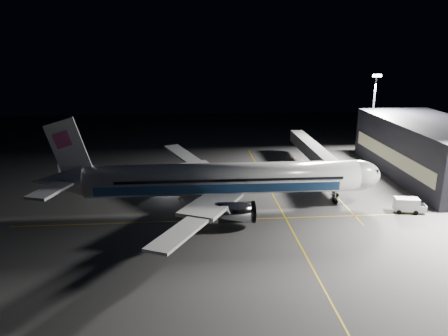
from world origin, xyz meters
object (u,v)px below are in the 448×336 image
airliner (217,180)px  baggage_tug (170,183)px  jet_bridge (316,154)px  safety_cone_b (212,197)px  safety_cone_a (246,189)px  safety_cone_c (179,198)px  service_truck (409,205)px  floodlight_mast_north (373,108)px

airliner → baggage_tug: 15.53m
airliner → baggage_tug: bearing=127.0°
jet_bridge → safety_cone_b: jet_bridge is taller
baggage_tug → safety_cone_a: size_ratio=3.75×
jet_bridge → safety_cone_a: (-16.93, -9.73, -4.25)m
safety_cone_a → safety_cone_c: bearing=-161.7°
safety_cone_a → service_truck: bearing=-27.1°
safety_cone_b → safety_cone_c: size_ratio=1.04×
safety_cone_b → airliner: bearing=-79.4°
baggage_tug → safety_cone_c: baggage_tug is taller
jet_bridge → airliner: bearing=-142.0°
baggage_tug → safety_cone_a: bearing=-8.9°
floodlight_mast_north → safety_cone_b: size_ratio=32.22×
baggage_tug → safety_cone_c: (2.05, -7.90, -0.47)m
airliner → safety_cone_c: 9.35m
airliner → floodlight_mast_north: size_ratio=2.97×
safety_cone_b → floodlight_mast_north: bearing=33.7°
floodlight_mast_north → service_truck: (-8.17, -37.35, -10.95)m
floodlight_mast_north → safety_cone_c: (-48.00, -27.99, -12.06)m
safety_cone_a → safety_cone_b: bearing=-148.4°
safety_cone_b → service_truck: bearing=-15.7°
floodlight_mast_north → safety_cone_c: floodlight_mast_north is taller
safety_cone_a → safety_cone_c: 13.76m
airliner → service_truck: airliner is taller
jet_bridge → baggage_tug: bearing=-169.1°
airliner → floodlight_mast_north: (41.08, 31.99, 7.21)m
jet_bridge → floodlight_mast_north: (18.00, 13.93, 7.79)m
service_truck → safety_cone_b: 34.98m
floodlight_mast_north → safety_cone_a: (-34.93, -23.66, -12.04)m
airliner → safety_cone_a: airliner is taller
baggage_tug → safety_cone_b: size_ratio=3.84×
safety_cone_b → baggage_tug: bearing=136.4°
safety_cone_b → safety_cone_c: 6.16m
safety_cone_b → safety_cone_c: bearing=-179.3°
baggage_tug → safety_cone_b: bearing=-39.2°
service_truck → safety_cone_b: (-33.67, 9.44, -1.10)m
airliner → jet_bridge: bearing=38.0°
service_truck → baggage_tug: service_truck is taller
floodlight_mast_north → service_truck: floodlight_mast_north is taller
service_truck → safety_cone_c: bearing=177.2°
service_truck → baggage_tug: size_ratio=2.22×
service_truck → jet_bridge: bearing=123.2°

